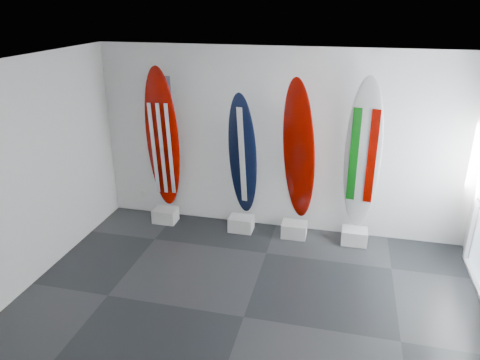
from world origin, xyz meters
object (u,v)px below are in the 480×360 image
(surfboard_navy, at_px, (243,156))
(surfboard_italy, at_px, (363,156))
(surfboard_usa, at_px, (163,140))
(surfboard_swiss, at_px, (299,152))

(surfboard_navy, distance_m, surfboard_italy, 1.87)
(surfboard_usa, height_order, surfboard_italy, surfboard_usa)
(surfboard_navy, bearing_deg, surfboard_italy, 8.97)
(surfboard_navy, relative_size, surfboard_swiss, 0.88)
(surfboard_swiss, bearing_deg, surfboard_usa, -160.35)
(surfboard_swiss, height_order, surfboard_italy, surfboard_italy)
(surfboard_navy, height_order, surfboard_italy, surfboard_italy)
(surfboard_navy, xyz_separation_m, surfboard_italy, (1.86, 0.00, 0.16))
(surfboard_swiss, distance_m, surfboard_italy, 0.96)
(surfboard_navy, bearing_deg, surfboard_swiss, 8.97)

